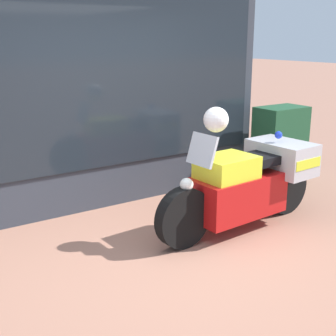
% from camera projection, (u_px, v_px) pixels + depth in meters
% --- Properties ---
extents(ground_plane, '(60.00, 60.00, 0.00)m').
position_uv_depth(ground_plane, '(180.00, 264.00, 4.53)').
color(ground_plane, '#9E6B56').
extents(shop_building, '(5.14, 0.55, 3.33)m').
position_uv_depth(shop_building, '(58.00, 76.00, 5.48)').
color(shop_building, '#333842').
rests_on(shop_building, ground).
extents(window_display, '(3.92, 0.30, 2.07)m').
position_uv_depth(window_display, '(110.00, 164.00, 6.18)').
color(window_display, slate).
rests_on(window_display, ground).
extents(paramedic_motorcycle, '(2.27, 0.81, 1.17)m').
position_uv_depth(paramedic_motorcycle, '(249.00, 181.00, 5.31)').
color(paramedic_motorcycle, black).
rests_on(paramedic_motorcycle, ground).
extents(utility_cabinet, '(0.74, 0.47, 1.13)m').
position_uv_depth(utility_cabinet, '(280.00, 145.00, 6.95)').
color(utility_cabinet, '#1E4C2D').
rests_on(utility_cabinet, ground).
extents(white_helmet, '(0.26, 0.26, 0.26)m').
position_uv_depth(white_helmet, '(216.00, 120.00, 4.79)').
color(white_helmet, white).
rests_on(white_helmet, paramedic_motorcycle).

